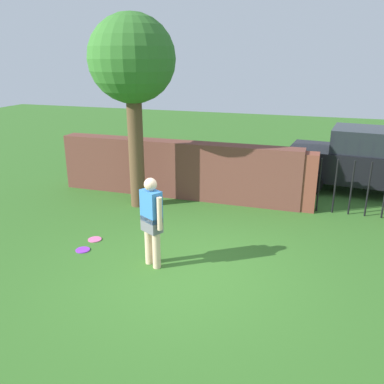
{
  "coord_description": "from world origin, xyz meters",
  "views": [
    {
      "loc": [
        1.98,
        -5.82,
        3.55
      ],
      "look_at": [
        -0.32,
        1.3,
        1.0
      ],
      "focal_mm": 37.74,
      "sensor_mm": 36.0,
      "label": 1
    }
  ],
  "objects": [
    {
      "name": "ground_plane",
      "position": [
        0.0,
        0.0,
        0.0
      ],
      "size": [
        40.0,
        40.0,
        0.0
      ],
      "primitive_type": "plane",
      "color": "#336623"
    },
    {
      "name": "frisbee_purple",
      "position": [
        -2.15,
        0.15,
        0.01
      ],
      "size": [
        0.27,
        0.27,
        0.02
      ],
      "primitive_type": "cylinder",
      "color": "purple",
      "rests_on": "ground"
    },
    {
      "name": "car",
      "position": [
        3.29,
        5.63,
        0.86
      ],
      "size": [
        4.36,
        2.27,
        1.72
      ],
      "rotation": [
        0.0,
        0.0,
        3.03
      ],
      "color": "black",
      "rests_on": "ground"
    },
    {
      "name": "brick_wall",
      "position": [
        -1.5,
        3.69,
        0.73
      ],
      "size": [
        6.37,
        0.5,
        1.47
      ],
      "primitive_type": "cube",
      "color": "brown",
      "rests_on": "ground"
    },
    {
      "name": "frisbee_pink",
      "position": [
        -2.17,
        0.63,
        0.01
      ],
      "size": [
        0.27,
        0.27,
        0.02
      ],
      "primitive_type": "cylinder",
      "color": "pink",
      "rests_on": "ground"
    },
    {
      "name": "person",
      "position": [
        -0.64,
        0.04,
        0.9
      ],
      "size": [
        0.48,
        0.37,
        1.62
      ],
      "rotation": [
        0.0,
        0.0,
        2.62
      ],
      "color": "beige",
      "rests_on": "ground"
    },
    {
      "name": "tree",
      "position": [
        -2.18,
        2.74,
        3.38
      ],
      "size": [
        1.96,
        1.96,
        4.45
      ],
      "color": "brown",
      "rests_on": "ground"
    },
    {
      "name": "fence_gate",
      "position": [
        2.95,
        3.69,
        0.7
      ],
      "size": [
        2.78,
        0.44,
        1.4
      ],
      "color": "brown",
      "rests_on": "ground"
    }
  ]
}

